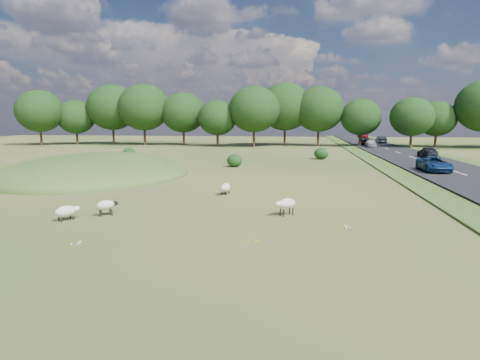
% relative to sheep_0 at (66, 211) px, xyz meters
% --- Properties ---
extents(ground, '(160.00, 160.00, 0.00)m').
position_rel_sheep_0_xyz_m(ground, '(5.54, 24.29, -0.47)').
color(ground, '#2F5119').
rests_on(ground, ground).
extents(mound, '(16.00, 20.00, 4.00)m').
position_rel_sheep_0_xyz_m(mound, '(-6.46, 16.29, -0.47)').
color(mound, '#33561E').
rests_on(mound, ground).
extents(road, '(8.00, 150.00, 0.25)m').
position_rel_sheep_0_xyz_m(road, '(25.54, 34.29, -0.35)').
color(road, black).
rests_on(road, ground).
extents(treeline, '(96.28, 14.66, 11.70)m').
position_rel_sheep_0_xyz_m(treeline, '(4.48, 59.73, 6.09)').
color(treeline, black).
rests_on(treeline, ground).
extents(shrubs, '(26.06, 11.58, 1.46)m').
position_rel_sheep_0_xyz_m(shrubs, '(3.70, 31.27, 0.22)').
color(shrubs, black).
rests_on(shrubs, ground).
extents(sheep_0, '(1.05, 1.32, 0.75)m').
position_rel_sheep_0_xyz_m(sheep_0, '(0.00, 0.00, 0.00)').
color(sheep_0, beige).
rests_on(sheep_0, ground).
extents(sheep_1, '(1.06, 1.04, 0.82)m').
position_rel_sheep_0_xyz_m(sheep_1, '(1.49, 1.26, 0.10)').
color(sheep_1, beige).
rests_on(sheep_1, ground).
extents(sheep_2, '(0.72, 1.36, 0.76)m').
position_rel_sheep_0_xyz_m(sheep_2, '(6.57, 8.24, 0.01)').
color(sheep_2, beige).
rests_on(sheep_2, ground).
extents(sheep_3, '(1.22, 1.13, 0.92)m').
position_rel_sheep_0_xyz_m(sheep_3, '(10.74, 2.52, 0.17)').
color(sheep_3, beige).
rests_on(sheep_3, ground).
extents(car_1, '(2.03, 5.00, 1.45)m').
position_rel_sheep_0_xyz_m(car_1, '(27.44, 91.40, 0.50)').
color(car_1, maroon).
rests_on(car_1, road).
extents(car_2, '(2.22, 4.80, 1.34)m').
position_rel_sheep_0_xyz_m(car_2, '(23.64, 21.41, 0.44)').
color(car_2, navy).
rests_on(car_2, road).
extents(car_3, '(1.47, 4.23, 1.39)m').
position_rel_sheep_0_xyz_m(car_3, '(27.44, 67.56, 0.47)').
color(car_3, black).
rests_on(car_3, road).
extents(car_4, '(1.71, 4.19, 1.22)m').
position_rel_sheep_0_xyz_m(car_4, '(27.44, 36.81, 0.38)').
color(car_4, black).
rests_on(car_4, road).
extents(car_5, '(1.51, 3.76, 1.28)m').
position_rel_sheep_0_xyz_m(car_5, '(23.64, 55.99, 0.42)').
color(car_5, silver).
rests_on(car_5, road).
extents(car_6, '(2.05, 4.44, 1.23)m').
position_rel_sheep_0_xyz_m(car_6, '(23.64, 61.99, 0.39)').
color(car_6, black).
rests_on(car_6, road).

